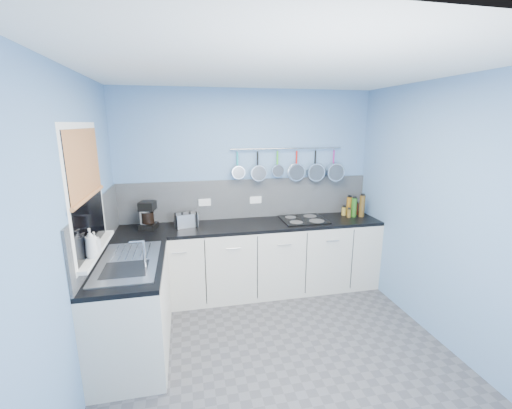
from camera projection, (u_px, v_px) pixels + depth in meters
name	position (u px, v px, depth m)	size (l,w,h in m)	color
floor	(278.00, 352.00, 3.16)	(3.20, 3.00, 0.02)	#47474C
ceiling	(283.00, 67.00, 2.56)	(3.20, 3.00, 0.02)	white
wall_back	(247.00, 191.00, 4.30)	(3.20, 0.02, 2.50)	#5C83B2
wall_front	(378.00, 327.00, 1.43)	(3.20, 0.02, 2.50)	#5C83B2
wall_left	(75.00, 238.00, 2.53)	(0.02, 3.00, 2.50)	#5C83B2
wall_right	(443.00, 214.00, 3.19)	(0.02, 3.00, 2.50)	#5C83B2
backsplash_back	(248.00, 199.00, 4.30)	(3.20, 0.02, 0.50)	slate
backsplash_left	(99.00, 227.00, 3.13)	(0.02, 1.80, 0.50)	slate
cabinet_run_back	(252.00, 260.00, 4.19)	(3.20, 0.60, 0.86)	beige
worktop_back	(252.00, 225.00, 4.09)	(3.20, 0.60, 0.04)	black
cabinet_run_left	(133.00, 309.00, 3.08)	(0.60, 1.20, 0.86)	beige
worktop_left	(129.00, 264.00, 2.97)	(0.60, 1.20, 0.04)	black
window_frame	(86.00, 191.00, 2.76)	(0.01, 1.00, 1.10)	white
window_glass	(87.00, 191.00, 2.76)	(0.01, 0.90, 1.00)	black
bamboo_blind	(85.00, 164.00, 2.70)	(0.01, 0.90, 0.55)	#BC7142
window_sill	(97.00, 249.00, 2.88)	(0.10, 0.98, 0.03)	white
sink_unit	(129.00, 261.00, 2.96)	(0.50, 0.95, 0.01)	silver
mixer_tap	(144.00, 254.00, 2.80)	(0.12, 0.08, 0.26)	silver
socket_left	(205.00, 202.00, 4.18)	(0.15, 0.01, 0.09)	white
socket_right	(256.00, 200.00, 4.31)	(0.15, 0.01, 0.09)	white
pot_rail	(287.00, 149.00, 4.21)	(0.02, 0.02, 1.45)	silver
soap_bottle_a	(91.00, 243.00, 2.65)	(0.09, 0.09, 0.24)	white
soap_bottle_b	(95.00, 242.00, 2.77)	(0.08, 0.08, 0.17)	white
paper_towel	(145.00, 217.00, 3.87)	(0.12, 0.12, 0.28)	white
coffee_maker	(148.00, 215.00, 3.86)	(0.18, 0.20, 0.32)	black
toaster	(186.00, 220.00, 3.96)	(0.25, 0.14, 0.16)	silver
canister	(195.00, 220.00, 4.04)	(0.08, 0.08, 0.11)	silver
hob	(303.00, 220.00, 4.24)	(0.55, 0.48, 0.01)	black
pan_0	(238.00, 164.00, 4.12)	(0.16, 0.11, 0.35)	silver
pan_1	(258.00, 165.00, 4.17)	(0.20, 0.10, 0.39)	silver
pan_2	(277.00, 163.00, 4.22)	(0.16, 0.08, 0.35)	silver
pan_3	(297.00, 165.00, 4.28)	(0.22, 0.05, 0.41)	silver
pan_4	(315.00, 165.00, 4.33)	(0.23, 0.09, 0.42)	silver
pan_5	(333.00, 164.00, 4.38)	(0.24, 0.12, 0.43)	silver
condiment_0	(356.00, 209.00, 4.48)	(0.06, 0.06, 0.15)	#4C190C
condiment_1	(349.00, 206.00, 4.46)	(0.07, 0.07, 0.24)	#8C5914
condiment_2	(344.00, 211.00, 4.45)	(0.06, 0.06, 0.11)	olive
condiment_3	(362.00, 206.00, 4.37)	(0.07, 0.07, 0.28)	brown
condiment_4	(354.00, 207.00, 4.36)	(0.07, 0.07, 0.25)	#265919
condiment_5	(349.00, 213.00, 4.35)	(0.05, 0.05, 0.11)	brown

